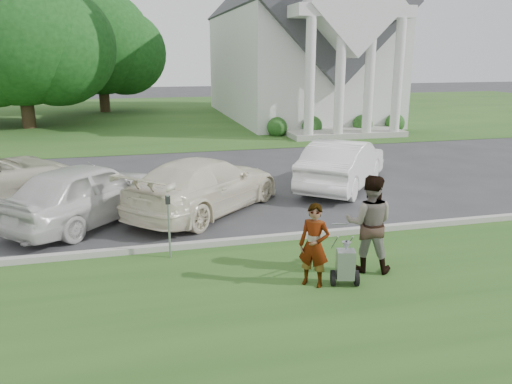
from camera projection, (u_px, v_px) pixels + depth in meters
name	position (u px, v px, depth m)	size (l,w,h in m)	color
ground	(236.00, 254.00, 10.96)	(120.00, 120.00, 0.00)	#333335
grass_strip	(274.00, 322.00, 8.15)	(80.00, 7.00, 0.01)	#254C1A
church_lawn	(161.00, 115.00, 36.22)	(80.00, 30.00, 0.01)	#254C1A
curb	(231.00, 242.00, 11.45)	(80.00, 0.18, 0.15)	#9E9E93
church	(297.00, 28.00, 33.09)	(9.19, 19.00, 24.10)	white
tree_left	(19.00, 38.00, 28.32)	(10.63, 8.40, 9.71)	#332316
tree_back	(100.00, 47.00, 36.83)	(9.61, 7.60, 8.89)	#332316
striping_cart	(345.00, 265.00, 9.36)	(0.66, 1.09, 0.95)	black
person_left	(314.00, 246.00, 9.26)	(0.58, 0.38, 1.59)	#999999
person_right	(369.00, 224.00, 9.88)	(0.96, 0.75, 1.97)	#999999
parking_meter_near	(169.00, 219.00, 10.50)	(0.10, 0.09, 1.41)	#969A9E
car_b	(89.00, 192.00, 12.84)	(1.90, 4.73, 1.61)	silver
car_c	(205.00, 185.00, 13.74)	(2.12, 5.22, 1.52)	white
car_d	(343.00, 164.00, 16.23)	(1.68, 4.82, 1.59)	white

